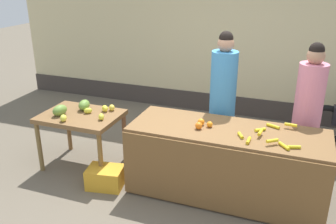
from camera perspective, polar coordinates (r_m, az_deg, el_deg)
name	(u,v)px	position (r m, az deg, el deg)	size (l,w,h in m)	color
ground_plane	(184,185)	(4.75, 2.51, -11.30)	(24.00, 24.00, 0.00)	#665B4C
market_wall_back	(233,21)	(6.70, 10.21, 13.86)	(8.76, 0.23, 3.49)	beige
fruit_stall_counter	(226,163)	(4.41, 9.01, -7.86)	(2.27, 0.84, 0.86)	brown
side_table_wooden	(81,121)	(5.02, -13.47, -1.38)	(1.03, 0.76, 0.77)	brown
banana_bunch_pile	(270,136)	(4.11, 15.67, -3.57)	(0.67, 0.61, 0.07)	yellow
orange_pile	(202,124)	(4.23, 5.38, -1.88)	(0.19, 0.20, 0.08)	orange
mango_papaya_pile	(78,109)	(5.00, -13.91, 0.48)	(0.73, 0.67, 0.14)	yellow
vendor_woman_blue_shirt	(222,102)	(4.83, 8.53, 1.59)	(0.34, 0.34, 1.87)	#33333D
vendor_woman_pink_shirt	(307,114)	(4.82, 20.99, -0.24)	(0.34, 0.34, 1.79)	#33333D
produce_crate	(105,177)	(4.71, -9.81, -10.07)	(0.44, 0.32, 0.26)	gold
produce_sack	(158,134)	(5.55, -1.59, -3.43)	(0.36, 0.30, 0.47)	maroon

